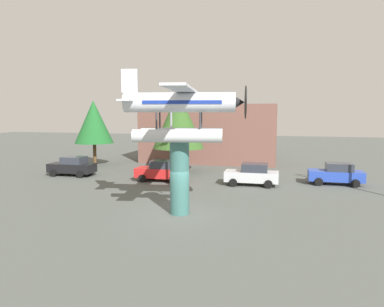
# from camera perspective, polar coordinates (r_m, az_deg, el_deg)

# --- Properties ---
(ground_plane) EXTENTS (140.00, 140.00, 0.00)m
(ground_plane) POSITION_cam_1_polar(r_m,az_deg,el_deg) (20.82, -1.98, -9.56)
(ground_plane) COLOR #515651
(display_pedestal) EXTENTS (1.10, 1.10, 4.19)m
(display_pedestal) POSITION_cam_1_polar(r_m,az_deg,el_deg) (20.34, -2.00, -3.89)
(display_pedestal) COLOR #386B66
(display_pedestal) RESTS_ON ground
(floatplane_monument) EXTENTS (7.08, 10.45, 4.00)m
(floatplane_monument) POSITION_cam_1_polar(r_m,az_deg,el_deg) (19.98, -1.67, 6.79)
(floatplane_monument) COLOR silver
(floatplane_monument) RESTS_ON display_pedestal
(car_near_black) EXTENTS (4.20, 2.02, 1.76)m
(car_near_black) POSITION_cam_1_polar(r_m,az_deg,el_deg) (34.48, -18.55, -1.92)
(car_near_black) COLOR black
(car_near_black) RESTS_ON ground
(car_mid_red) EXTENTS (4.20, 2.02, 1.76)m
(car_mid_red) POSITION_cam_1_polar(r_m,az_deg,el_deg) (30.26, -4.90, -2.75)
(car_mid_red) COLOR red
(car_mid_red) RESTS_ON ground
(car_far_silver) EXTENTS (4.20, 2.02, 1.76)m
(car_far_silver) POSITION_cam_1_polar(r_m,az_deg,el_deg) (28.79, 9.60, -3.31)
(car_far_silver) COLOR silver
(car_far_silver) RESTS_ON ground
(car_distant_blue) EXTENTS (4.20, 2.02, 1.76)m
(car_distant_blue) POSITION_cam_1_polar(r_m,az_deg,el_deg) (30.95, 22.06, -3.01)
(car_distant_blue) COLOR #2847B7
(car_distant_blue) RESTS_ON ground
(streetlight_primary) EXTENTS (1.84, 0.28, 7.55)m
(streetlight_primary) POSITION_cam_1_polar(r_m,az_deg,el_deg) (27.81, -2.94, 3.74)
(streetlight_primary) COLOR gray
(streetlight_primary) RESTS_ON ground
(storefront_building) EXTENTS (15.32, 6.86, 6.67)m
(storefront_building) POSITION_cam_1_polar(r_m,az_deg,el_deg) (42.07, 2.85, 3.27)
(storefront_building) COLOR brown
(storefront_building) RESTS_ON ground
(tree_west) EXTENTS (4.11, 4.11, 7.04)m
(tree_west) POSITION_cam_1_polar(r_m,az_deg,el_deg) (39.81, -15.42, 4.88)
(tree_west) COLOR brown
(tree_west) RESTS_ON ground
(tree_east) EXTENTS (4.95, 4.95, 7.81)m
(tree_east) POSITION_cam_1_polar(r_m,az_deg,el_deg) (34.58, -2.19, 5.39)
(tree_east) COLOR brown
(tree_east) RESTS_ON ground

